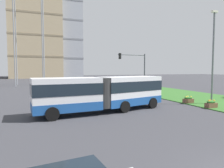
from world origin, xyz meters
name	(u,v)px	position (x,y,z in m)	size (l,w,h in m)	color
articulated_bus	(103,93)	(-1.16, 12.90, 1.65)	(11.96, 4.38, 3.00)	white
flower_planter_3	(211,104)	(8.76, 10.48, 0.43)	(1.10, 0.56, 0.74)	brown
flower_planter_4	(188,100)	(8.76, 13.48, 0.43)	(1.10, 0.56, 0.74)	brown
traffic_light_far_right	(136,66)	(6.94, 22.00, 4.10)	(4.28, 0.28, 5.91)	#474C51
streetlight_median	(213,54)	(10.66, 12.17, 5.28)	(0.70, 0.28, 9.67)	slate
apartment_tower_westcentre	(35,18)	(-4.68, 95.54, 26.71)	(21.78, 18.73, 53.38)	tan
apartment_tower_centre	(64,33)	(8.38, 97.99, 21.44)	(14.47, 18.93, 42.83)	#9EA3AD
transmission_pylon	(28,11)	(-7.16, 47.81, 17.18)	(9.00, 6.24, 31.50)	gray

